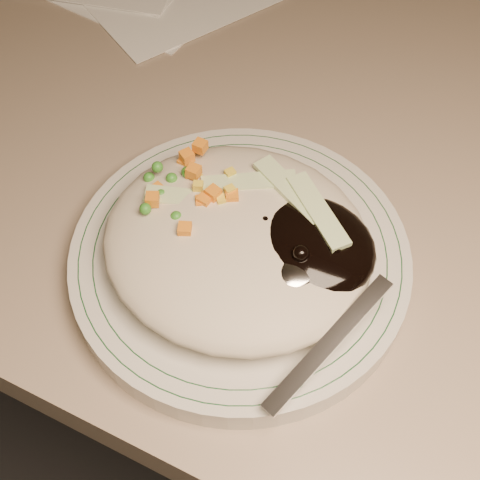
% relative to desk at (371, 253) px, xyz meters
% --- Properties ---
extents(desk, '(1.40, 0.70, 0.74)m').
position_rel_desk_xyz_m(desk, '(0.00, 0.00, 0.00)').
color(desk, gray).
rests_on(desk, ground).
extents(plate, '(0.25, 0.25, 0.02)m').
position_rel_desk_xyz_m(plate, '(-0.07, -0.20, 0.21)').
color(plate, silver).
rests_on(plate, desk).
extents(plate_rim, '(0.24, 0.24, 0.00)m').
position_rel_desk_xyz_m(plate_rim, '(-0.07, -0.20, 0.22)').
color(plate_rim, '#144723').
rests_on(plate_rim, plate).
extents(meal, '(0.21, 0.19, 0.05)m').
position_rel_desk_xyz_m(meal, '(-0.06, -0.20, 0.24)').
color(meal, '#BEB49A').
rests_on(meal, plate).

